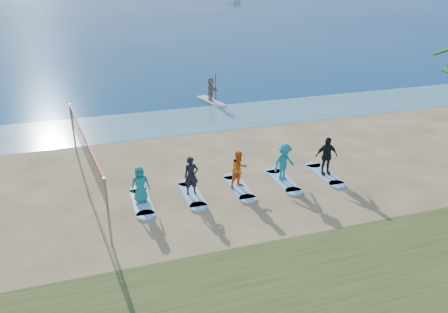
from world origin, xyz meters
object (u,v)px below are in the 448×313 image
object	(u,v)px
student_1	(191,176)
student_2	(239,169)
student_0	(140,184)
student_3	(284,162)
student_4	(326,156)
volleyball_net	(85,147)
paddleboarder	(211,89)
surfboard_1	(192,195)
boat_offshore_b	(233,2)
surfboard_4	(325,175)
paddleboard	(211,101)
surfboard_2	(239,187)
surfboard_3	(283,181)
surfboard_0	(142,202)

from	to	relation	value
student_1	student_2	bearing A→B (deg)	0.59
student_0	student_3	bearing A→B (deg)	-7.45
student_0	student_4	world-z (taller)	student_4
volleyball_net	paddleboarder	distance (m)	13.97
surfboard_1	student_2	size ratio (longest dim) A/B	1.37
boat_offshore_b	surfboard_4	size ratio (longest dim) A/B	2.81
paddleboard	student_1	distance (m)	13.76
student_0	student_2	xyz separation A→B (m)	(4.08, 0.00, 0.05)
paddleboarder	student_0	bearing A→B (deg)	149.74
surfboard_1	student_3	xyz separation A→B (m)	(4.08, 0.00, 0.88)
student_0	student_2	world-z (taller)	student_2
surfboard_1	student_4	size ratio (longest dim) A/B	1.27
paddleboarder	student_4	world-z (taller)	student_4
surfboard_2	student_2	xyz separation A→B (m)	(0.00, 0.00, 0.85)
surfboard_3	surfboard_4	world-z (taller)	same
paddleboard	student_3	distance (m)	12.97
student_3	student_4	world-z (taller)	student_4
paddleboard	boat_offshore_b	size ratio (longest dim) A/B	0.49
paddleboard	student_4	xyz separation A→B (m)	(1.48, -12.93, 0.89)
student_1	student_3	size ratio (longest dim) A/B	0.96
student_3	surfboard_0	bearing A→B (deg)	161.99
boat_offshore_b	student_4	bearing A→B (deg)	-108.35
boat_offshore_b	surfboard_4	xyz separation A→B (m)	(-34.44, -111.47, 0.04)
surfboard_1	student_3	world-z (taller)	student_3
surfboard_0	student_2	xyz separation A→B (m)	(4.08, 0.00, 0.85)
student_2	surfboard_3	distance (m)	2.21
student_3	boat_offshore_b	bearing A→B (deg)	53.86
student_1	student_3	distance (m)	4.08
paddleboarder	surfboard_4	xyz separation A→B (m)	(1.48, -12.93, -0.88)
surfboard_2	student_4	bearing A→B (deg)	0.00
paddleboard	student_3	xyz separation A→B (m)	(-0.56, -12.93, 0.87)
volleyball_net	paddleboard	xyz separation A→B (m)	(8.56, 11.00, -1.84)
volleyball_net	student_0	world-z (taller)	volleyball_net
boat_offshore_b	student_4	xyz separation A→B (m)	(-34.44, -111.47, 0.95)
surfboard_3	surfboard_2	bearing A→B (deg)	180.00
student_0	paddleboarder	bearing A→B (deg)	55.21
boat_offshore_b	surfboard_3	xyz separation A→B (m)	(-36.48, -111.47, 0.04)
paddleboard	paddleboarder	xyz separation A→B (m)	(0.00, 0.00, 0.87)
surfboard_1	surfboard_4	bearing A→B (deg)	0.00
student_1	surfboard_3	distance (m)	4.17
surfboard_1	surfboard_0	bearing A→B (deg)	180.00
student_4	surfboard_0	bearing A→B (deg)	-173.99
boat_offshore_b	surfboard_0	xyz separation A→B (m)	(-42.60, -111.47, 0.04)
student_1	student_2	distance (m)	2.04
paddleboarder	student_4	xyz separation A→B (m)	(1.48, -12.93, 0.03)
student_2	student_3	bearing A→B (deg)	-16.67
student_2	surfboard_4	xyz separation A→B (m)	(4.08, -0.00, -0.85)
surfboard_2	student_2	bearing A→B (deg)	90.00
student_0	student_3	size ratio (longest dim) A/B	0.89
paddleboard	boat_offshore_b	bearing A→B (deg)	56.00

